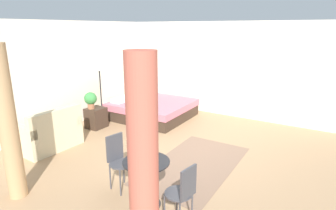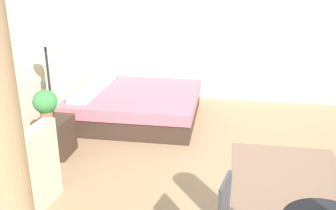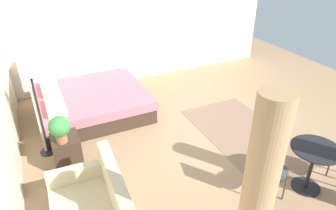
{
  "view_description": "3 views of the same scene",
  "coord_description": "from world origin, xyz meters",
  "px_view_note": "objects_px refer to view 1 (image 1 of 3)",
  "views": [
    {
      "loc": [
        -4.82,
        -2.68,
        2.57
      ],
      "look_at": [
        0.09,
        0.33,
        0.95
      ],
      "focal_mm": 29.78,
      "sensor_mm": 36.0,
      "label": 1
    },
    {
      "loc": [
        -4.21,
        0.26,
        2.39
      ],
      "look_at": [
        0.05,
        0.97,
        0.85
      ],
      "focal_mm": 39.37,
      "sensor_mm": 36.0,
      "label": 2
    },
    {
      "loc": [
        -4.05,
        2.75,
        3.26
      ],
      "look_at": [
        -0.2,
        0.94,
        0.89
      ],
      "focal_mm": 32.43,
      "sensor_mm": 36.0,
      "label": 3
    }
  ],
  "objects_px": {
    "potted_plant": "(91,99)",
    "bed": "(150,108)",
    "floor_lamp": "(100,77)",
    "cafe_chair_near_window": "(183,190)",
    "couch": "(49,134)",
    "cafe_chair_near_couch": "(118,157)",
    "balcony_table": "(146,175)",
    "nightstand": "(96,118)"
  },
  "relations": [
    {
      "from": "potted_plant",
      "to": "bed",
      "type": "bearing_deg",
      "value": -23.82
    },
    {
      "from": "floor_lamp",
      "to": "cafe_chair_near_window",
      "type": "relative_size",
      "value": 1.8
    },
    {
      "from": "couch",
      "to": "cafe_chair_near_window",
      "type": "xyz_separation_m",
      "value": [
        -0.67,
        -3.68,
        0.22
      ]
    },
    {
      "from": "floor_lamp",
      "to": "cafe_chair_near_window",
      "type": "bearing_deg",
      "value": -123.13
    },
    {
      "from": "bed",
      "to": "cafe_chair_near_couch",
      "type": "bearing_deg",
      "value": -152.58
    },
    {
      "from": "balcony_table",
      "to": "cafe_chair_near_window",
      "type": "xyz_separation_m",
      "value": [
        -0.12,
        -0.67,
        0.03
      ]
    },
    {
      "from": "floor_lamp",
      "to": "cafe_chair_near_couch",
      "type": "relative_size",
      "value": 1.75
    },
    {
      "from": "bed",
      "to": "cafe_chair_near_window",
      "type": "height_order",
      "value": "bed"
    },
    {
      "from": "bed",
      "to": "balcony_table",
      "type": "xyz_separation_m",
      "value": [
        -3.52,
        -2.42,
        0.23
      ]
    },
    {
      "from": "couch",
      "to": "balcony_table",
      "type": "xyz_separation_m",
      "value": [
        -0.55,
        -3.01,
        0.19
      ]
    },
    {
      "from": "potted_plant",
      "to": "cafe_chair_near_couch",
      "type": "height_order",
      "value": "potted_plant"
    },
    {
      "from": "potted_plant",
      "to": "floor_lamp",
      "type": "distance_m",
      "value": 0.8
    },
    {
      "from": "couch",
      "to": "cafe_chair_near_window",
      "type": "relative_size",
      "value": 1.42
    },
    {
      "from": "floor_lamp",
      "to": "cafe_chair_near_couch",
      "type": "height_order",
      "value": "floor_lamp"
    },
    {
      "from": "couch",
      "to": "nightstand",
      "type": "relative_size",
      "value": 2.34
    },
    {
      "from": "floor_lamp",
      "to": "bed",
      "type": "bearing_deg",
      "value": -42.99
    },
    {
      "from": "potted_plant",
      "to": "balcony_table",
      "type": "distance_m",
      "value": 3.68
    },
    {
      "from": "nightstand",
      "to": "cafe_chair_near_couch",
      "type": "relative_size",
      "value": 0.59
    },
    {
      "from": "couch",
      "to": "potted_plant",
      "type": "distance_m",
      "value": 1.45
    },
    {
      "from": "bed",
      "to": "nightstand",
      "type": "relative_size",
      "value": 4.04
    },
    {
      "from": "cafe_chair_near_window",
      "to": "floor_lamp",
      "type": "bearing_deg",
      "value": 56.87
    },
    {
      "from": "couch",
      "to": "cafe_chair_near_window",
      "type": "distance_m",
      "value": 3.75
    },
    {
      "from": "nightstand",
      "to": "potted_plant",
      "type": "distance_m",
      "value": 0.53
    },
    {
      "from": "cafe_chair_near_couch",
      "to": "nightstand",
      "type": "bearing_deg",
      "value": 52.37
    },
    {
      "from": "bed",
      "to": "cafe_chair_near_window",
      "type": "relative_size",
      "value": 2.45
    },
    {
      "from": "bed",
      "to": "floor_lamp",
      "type": "relative_size",
      "value": 1.36
    },
    {
      "from": "couch",
      "to": "floor_lamp",
      "type": "height_order",
      "value": "floor_lamp"
    },
    {
      "from": "floor_lamp",
      "to": "cafe_chair_near_window",
      "type": "height_order",
      "value": "floor_lamp"
    },
    {
      "from": "bed",
      "to": "nightstand",
      "type": "xyz_separation_m",
      "value": [
        -1.51,
        0.67,
        -0.01
      ]
    },
    {
      "from": "potted_plant",
      "to": "balcony_table",
      "type": "bearing_deg",
      "value": -121.44
    },
    {
      "from": "potted_plant",
      "to": "cafe_chair_near_couch",
      "type": "distance_m",
      "value": 3.04
    },
    {
      "from": "bed",
      "to": "cafe_chair_near_window",
      "type": "xyz_separation_m",
      "value": [
        -3.64,
        -3.09,
        0.26
      ]
    },
    {
      "from": "bed",
      "to": "floor_lamp",
      "type": "xyz_separation_m",
      "value": [
        -1.01,
        0.94,
        0.99
      ]
    },
    {
      "from": "nightstand",
      "to": "bed",
      "type": "bearing_deg",
      "value": -23.89
    },
    {
      "from": "floor_lamp",
      "to": "balcony_table",
      "type": "bearing_deg",
      "value": -126.79
    },
    {
      "from": "nightstand",
      "to": "cafe_chair_near_window",
      "type": "distance_m",
      "value": 4.33
    },
    {
      "from": "potted_plant",
      "to": "floor_lamp",
      "type": "xyz_separation_m",
      "value": [
        0.6,
        0.23,
        0.47
      ]
    },
    {
      "from": "bed",
      "to": "balcony_table",
      "type": "distance_m",
      "value": 4.28
    },
    {
      "from": "bed",
      "to": "floor_lamp",
      "type": "height_order",
      "value": "floor_lamp"
    },
    {
      "from": "floor_lamp",
      "to": "cafe_chair_near_window",
      "type": "distance_m",
      "value": 4.87
    },
    {
      "from": "cafe_chair_near_window",
      "to": "cafe_chair_near_couch",
      "type": "xyz_separation_m",
      "value": [
        0.27,
        1.34,
        0.01
      ]
    },
    {
      "from": "cafe_chair_near_window",
      "to": "cafe_chair_near_couch",
      "type": "relative_size",
      "value": 0.97
    }
  ]
}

